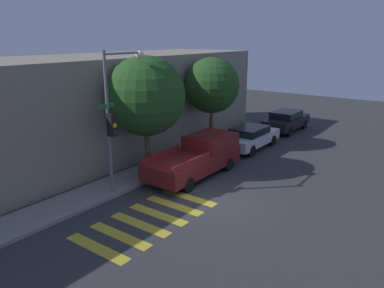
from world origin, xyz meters
name	(u,v)px	position (x,y,z in m)	size (l,w,h in m)	color
ground_plane	(208,200)	(0.00, 0.00, 0.00)	(60.00, 60.00, 0.00)	#333335
sidewalk	(136,177)	(0.00, 4.11, 0.07)	(26.00, 1.82, 0.14)	gray
building_row	(73,111)	(0.00, 8.42, 2.69)	(26.00, 6.00, 5.38)	gray
crosswalk	(149,219)	(-2.65, 0.80, 0.00)	(5.21, 2.60, 0.00)	gold
traffic_light_pole	(117,106)	(-1.56, 3.37, 3.70)	(2.43, 0.56, 5.88)	slate
pickup_truck	(198,157)	(2.17, 2.10, 0.87)	(5.26, 2.07, 1.72)	maroon
sedan_near_corner	(250,137)	(7.44, 2.10, 0.71)	(4.34, 1.83, 1.31)	silver
sedan_middle	(286,120)	(12.74, 2.10, 0.75)	(4.30, 1.82, 1.42)	black
tree_near_corner	(146,96)	(0.91, 4.15, 3.73)	(3.70, 3.70, 5.58)	brown
tree_midblock	(212,86)	(6.39, 4.15, 3.65)	(3.18, 3.18, 5.25)	brown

